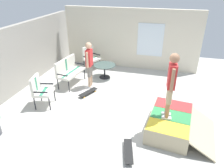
{
  "coord_description": "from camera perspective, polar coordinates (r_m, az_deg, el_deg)",
  "views": [
    {
      "loc": [
        -5.23,
        -1.14,
        3.71
      ],
      "look_at": [
        0.46,
        0.42,
        0.7
      ],
      "focal_mm": 33.32,
      "sensor_mm": 36.0,
      "label": 1
    }
  ],
  "objects": [
    {
      "name": "patio_table",
      "position": [
        8.56,
        -2.06,
        4.29
      ],
      "size": [
        0.9,
        0.9,
        0.57
      ],
      "color": "black",
      "rests_on": "ground_plane"
    },
    {
      "name": "skateboard_spare",
      "position": [
        5.15,
        4.51,
        -17.85
      ],
      "size": [
        0.82,
        0.39,
        0.1
      ],
      "color": "black",
      "rests_on": "ground_plane"
    },
    {
      "name": "ground_plane",
      "position": [
        6.54,
        2.5,
        -8.1
      ],
      "size": [
        12.0,
        12.0,
        0.1
      ],
      "primitive_type": "cube",
      "color": "beige"
    },
    {
      "name": "house_facade",
      "position": [
        9.48,
        5.06,
        12.26
      ],
      "size": [
        0.23,
        6.0,
        2.62
      ],
      "color": "beige",
      "rests_on": "ground_plane"
    },
    {
      "name": "back_wall_cinderblock",
      "position": [
        7.77,
        -27.49,
        4.62
      ],
      "size": [
        9.0,
        0.2,
        2.29
      ],
      "color": "#9E998E",
      "rests_on": "ground_plane"
    },
    {
      "name": "patio_chair_near_house",
      "position": [
        9.45,
        -6.08,
        7.72
      ],
      "size": [
        0.79,
        0.76,
        1.02
      ],
      "color": "black",
      "rests_on": "ground_plane"
    },
    {
      "name": "skate_ramp",
      "position": [
        5.91,
        15.87,
        -10.17
      ],
      "size": [
        1.82,
        1.85,
        0.48
      ],
      "color": "tan",
      "rests_on": "ground_plane"
    },
    {
      "name": "person_watching",
      "position": [
        7.59,
        -6.24,
        6.08
      ],
      "size": [
        0.48,
        0.24,
        1.74
      ],
      "color": "silver",
      "rests_on": "ground_plane"
    },
    {
      "name": "skateboard_by_bench",
      "position": [
        7.47,
        -6.55,
        -2.23
      ],
      "size": [
        0.81,
        0.5,
        0.1
      ],
      "color": "black",
      "rests_on": "ground_plane"
    },
    {
      "name": "person_skater",
      "position": [
        5.16,
        15.93,
        0.54
      ],
      "size": [
        0.48,
        0.26,
        1.73
      ],
      "color": "silver",
      "rests_on": "skate_ramp"
    },
    {
      "name": "patio_bench",
      "position": [
        8.13,
        -11.84,
        4.04
      ],
      "size": [
        1.31,
        0.69,
        1.02
      ],
      "color": "black",
      "rests_on": "ground_plane"
    },
    {
      "name": "patio_chair_by_wall",
      "position": [
        6.93,
        -19.23,
        -1.18
      ],
      "size": [
        0.73,
        0.67,
        1.02
      ],
      "color": "black",
      "rests_on": "ground_plane"
    }
  ]
}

